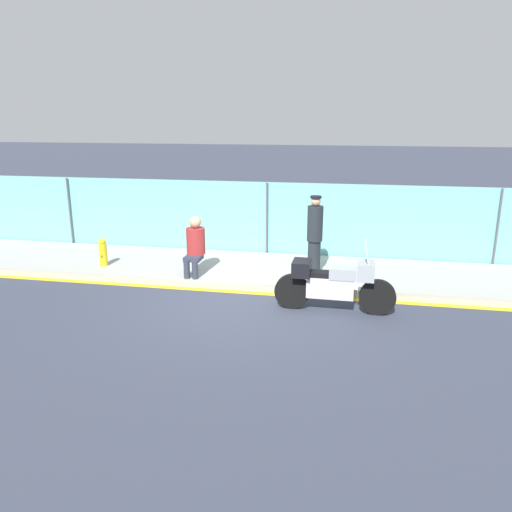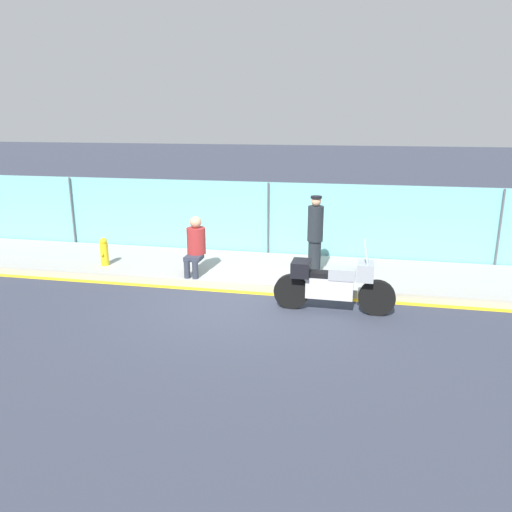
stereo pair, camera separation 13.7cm
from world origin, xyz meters
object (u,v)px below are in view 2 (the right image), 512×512
at_px(motorcycle, 333,283).
at_px(person_seated_on_curb, 195,243).
at_px(officer_standing, 315,235).
at_px(fire_hydrant, 104,252).

height_order(motorcycle, person_seated_on_curb, person_seated_on_curb).
bearing_deg(officer_standing, fire_hydrant, -176.65).
xyz_separation_m(motorcycle, person_seated_on_curb, (-3.25, 1.30, 0.33)).
bearing_deg(officer_standing, person_seated_on_curb, -169.59).
distance_m(motorcycle, person_seated_on_curb, 3.51).
distance_m(officer_standing, fire_hydrant, 5.21).
xyz_separation_m(person_seated_on_curb, fire_hydrant, (-2.44, 0.20, -0.40)).
height_order(officer_standing, person_seated_on_curb, officer_standing).
relative_size(officer_standing, person_seated_on_curb, 1.36).
relative_size(motorcycle, officer_standing, 1.29).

